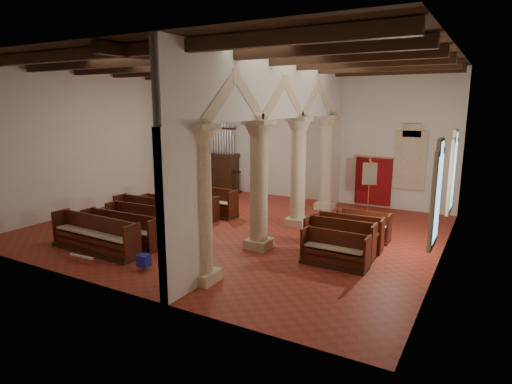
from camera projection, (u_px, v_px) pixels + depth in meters
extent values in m
plane|color=maroon|center=(236.00, 228.00, 15.88)|extent=(14.00, 14.00, 0.00)
plane|color=#342411|center=(234.00, 61.00, 14.66)|extent=(14.00, 14.00, 0.00)
cube|color=silver|center=(302.00, 137.00, 20.39)|extent=(14.00, 0.02, 6.00)
cube|color=silver|center=(101.00, 170.00, 10.16)|extent=(14.00, 0.02, 6.00)
cube|color=silver|center=(100.00, 140.00, 18.65)|extent=(0.02, 12.00, 6.00)
cube|color=silver|center=(448.00, 160.00, 11.90)|extent=(0.02, 12.00, 6.00)
cube|color=beige|center=(203.00, 276.00, 11.15)|extent=(0.75, 0.75, 0.30)
cylinder|color=beige|center=(201.00, 209.00, 10.78)|extent=(0.56, 0.56, 3.30)
cube|color=beige|center=(259.00, 244.00, 13.71)|extent=(0.75, 0.75, 0.30)
cylinder|color=beige|center=(259.00, 189.00, 13.34)|extent=(0.56, 0.56, 3.30)
cube|color=beige|center=(297.00, 222.00, 16.26)|extent=(0.75, 0.75, 0.30)
cylinder|color=beige|center=(298.00, 175.00, 15.90)|extent=(0.56, 0.56, 3.30)
cube|color=beige|center=(325.00, 205.00, 18.82)|extent=(0.75, 0.75, 0.30)
cylinder|color=beige|center=(326.00, 165.00, 18.46)|extent=(0.56, 0.56, 3.30)
cube|color=silver|center=(281.00, 89.00, 13.99)|extent=(0.25, 11.90, 1.93)
cube|color=#398069|center=(438.00, 199.00, 10.79)|extent=(0.03, 1.00, 2.20)
cube|color=#398069|center=(453.00, 176.00, 14.20)|extent=(0.03, 1.00, 2.20)
cube|color=#398069|center=(410.00, 160.00, 18.12)|extent=(1.00, 0.03, 2.20)
cube|color=#361E11|center=(219.00, 174.00, 22.56)|extent=(2.00, 0.80, 1.80)
cube|color=#361E11|center=(219.00, 155.00, 22.35)|extent=(2.10, 0.85, 0.20)
cube|color=#3E2C13|center=(236.00, 192.00, 22.22)|extent=(0.49, 0.49, 0.10)
cube|color=#3E2C13|center=(236.00, 182.00, 22.12)|extent=(0.24, 0.24, 1.11)
cube|color=#3E2C13|center=(235.00, 171.00, 21.93)|extent=(0.54, 0.44, 0.19)
cube|color=maroon|center=(373.00, 182.00, 19.01)|extent=(1.60, 0.06, 2.10)
cylinder|color=#C38E3D|center=(374.00, 157.00, 18.77)|extent=(1.80, 0.04, 0.04)
cone|color=#361E11|center=(367.00, 218.00, 17.16)|extent=(0.37, 0.37, 0.12)
cylinder|color=#C38E3D|center=(369.00, 189.00, 16.92)|extent=(0.04, 0.04, 2.47)
cylinder|color=#C38E3D|center=(370.00, 161.00, 16.69)|extent=(0.32, 0.67, 0.03)
cube|color=navy|center=(369.00, 174.00, 16.78)|extent=(0.52, 0.25, 0.87)
cube|color=navy|center=(144.00, 260.00, 11.91)|extent=(0.34, 0.28, 0.33)
cube|color=navy|center=(180.00, 248.00, 12.95)|extent=(0.35, 0.31, 0.30)
cube|color=#16389B|center=(205.00, 226.00, 15.28)|extent=(0.43, 0.39, 0.35)
cylinder|color=white|center=(82.00, 257.00, 12.51)|extent=(0.90, 0.15, 0.09)
cylinder|color=white|center=(123.00, 243.00, 13.73)|extent=(1.04, 0.16, 0.10)
cube|color=#361E11|center=(96.00, 250.00, 13.41)|extent=(3.42, 0.85, 0.11)
cube|color=#532111|center=(94.00, 241.00, 13.31)|extent=(3.25, 0.53, 0.48)
cube|color=#532111|center=(99.00, 231.00, 13.46)|extent=(3.24, 0.18, 1.01)
cube|color=#532111|center=(60.00, 225.00, 14.12)|extent=(0.09, 0.64, 1.01)
cube|color=#532111|center=(134.00, 241.00, 12.51)|extent=(0.09, 0.64, 1.01)
cube|color=#BFB08D|center=(93.00, 233.00, 13.25)|extent=(3.12, 0.48, 0.05)
cube|color=#361E11|center=(121.00, 244.00, 14.00)|extent=(3.00, 0.79, 0.10)
cube|color=#49260F|center=(119.00, 236.00, 13.90)|extent=(2.84, 0.48, 0.46)
cube|color=#49260F|center=(124.00, 227.00, 14.05)|extent=(2.83, 0.15, 0.97)
cube|color=#49260F|center=(90.00, 222.00, 14.61)|extent=(0.09, 0.61, 0.97)
cube|color=#49260F|center=(154.00, 234.00, 13.21)|extent=(0.09, 0.61, 0.97)
cube|color=#BFB08D|center=(119.00, 228.00, 13.85)|extent=(2.73, 0.44, 0.05)
cube|color=#361E11|center=(143.00, 235.00, 14.98)|extent=(2.84, 0.90, 0.10)
cube|color=#4B1610|center=(141.00, 227.00, 14.87)|extent=(2.67, 0.58, 0.47)
cube|color=#4B1610|center=(146.00, 218.00, 15.02)|extent=(2.65, 0.24, 0.99)
cube|color=#4B1610|center=(114.00, 214.00, 15.54)|extent=(0.11, 0.63, 0.99)
cube|color=#4B1610|center=(173.00, 225.00, 14.22)|extent=(0.11, 0.63, 0.99)
cube|color=#BFB08D|center=(141.00, 220.00, 14.82)|extent=(2.57, 0.53, 0.05)
cube|color=#361E11|center=(155.00, 228.00, 15.73)|extent=(3.54, 0.77, 0.11)
cube|color=#4B2410|center=(153.00, 221.00, 15.62)|extent=(3.39, 0.45, 0.49)
cube|color=#4B2410|center=(158.00, 212.00, 15.78)|extent=(3.39, 0.09, 1.03)
cube|color=#4B2410|center=(120.00, 208.00, 16.47)|extent=(0.08, 0.65, 1.03)
cube|color=#4B2410|center=(192.00, 219.00, 14.80)|extent=(0.08, 0.65, 1.03)
cube|color=#BFB08D|center=(153.00, 214.00, 15.57)|extent=(3.25, 0.40, 0.05)
cube|color=#361E11|center=(173.00, 221.00, 16.67)|extent=(2.83, 0.83, 0.10)
cube|color=#481C0F|center=(172.00, 215.00, 16.57)|extent=(2.66, 0.54, 0.43)
cube|color=#481C0F|center=(175.00, 208.00, 16.71)|extent=(2.64, 0.22, 0.91)
cube|color=#481C0F|center=(146.00, 205.00, 17.24)|extent=(0.10, 0.58, 0.91)
cube|color=#481C0F|center=(201.00, 213.00, 15.93)|extent=(0.10, 0.58, 0.91)
cube|color=#BFB08D|center=(171.00, 209.00, 16.53)|extent=(2.55, 0.49, 0.05)
cube|color=#361E11|center=(190.00, 216.00, 17.43)|extent=(2.62, 0.77, 0.09)
cube|color=#4C1A10|center=(189.00, 210.00, 17.33)|extent=(2.45, 0.48, 0.42)
cube|color=#4C1A10|center=(192.00, 204.00, 17.47)|extent=(2.44, 0.17, 0.89)
cube|color=#4C1A10|center=(166.00, 201.00, 17.95)|extent=(0.09, 0.56, 0.89)
cube|color=#4C1A10|center=(216.00, 208.00, 16.73)|extent=(0.09, 0.56, 0.89)
cube|color=#BFB08D|center=(189.00, 205.00, 17.29)|extent=(2.36, 0.44, 0.05)
cube|color=#361E11|center=(204.00, 213.00, 17.99)|extent=(3.16, 0.95, 0.11)
cube|color=#44150E|center=(203.00, 206.00, 17.88)|extent=(2.99, 0.61, 0.49)
cube|color=#44150E|center=(206.00, 198.00, 18.04)|extent=(2.97, 0.25, 1.04)
cube|color=#44150E|center=(175.00, 195.00, 18.63)|extent=(0.11, 0.66, 1.04)
cube|color=#44150E|center=(234.00, 203.00, 17.16)|extent=(0.11, 0.66, 1.04)
cube|color=#BFB08D|center=(203.00, 200.00, 17.83)|extent=(2.87, 0.56, 0.05)
cube|color=#361E11|center=(334.00, 264.00, 12.22)|extent=(1.93, 0.70, 0.10)
cube|color=#461A0F|center=(334.00, 256.00, 12.13)|extent=(1.78, 0.41, 0.43)
cube|color=#461A0F|center=(337.00, 246.00, 12.26)|extent=(1.77, 0.09, 0.91)
cube|color=#461A0F|center=(305.00, 242.00, 12.58)|extent=(0.08, 0.57, 0.91)
cube|color=#461A0F|center=(367.00, 253.00, 11.69)|extent=(0.08, 0.57, 0.91)
cube|color=#BFB08D|center=(334.00, 248.00, 12.08)|extent=(1.71, 0.37, 0.05)
cube|color=#361E11|center=(338.00, 255.00, 12.97)|extent=(2.12, 0.82, 0.11)
cube|color=#4F2511|center=(338.00, 246.00, 12.87)|extent=(1.96, 0.49, 0.48)
cube|color=#4F2511|center=(341.00, 235.00, 13.02)|extent=(1.95, 0.14, 1.02)
cube|color=#4F2511|center=(308.00, 232.00, 13.36)|extent=(0.10, 0.65, 1.02)
cube|color=#4F2511|center=(373.00, 242.00, 12.39)|extent=(0.10, 0.65, 1.02)
cube|color=#BFB08D|center=(339.00, 237.00, 12.81)|extent=(1.88, 0.45, 0.05)
cube|color=#361E11|center=(347.00, 246.00, 13.75)|extent=(2.20, 0.83, 0.10)
cube|color=#501511|center=(347.00, 238.00, 13.65)|extent=(2.04, 0.52, 0.46)
cube|color=#501511|center=(350.00, 229.00, 13.80)|extent=(2.02, 0.18, 0.97)
cube|color=#501511|center=(317.00, 226.00, 14.17)|extent=(0.11, 0.61, 0.97)
cube|color=#501511|center=(381.00, 235.00, 13.16)|extent=(0.11, 0.61, 0.97)
cube|color=#BFB08D|center=(348.00, 231.00, 13.60)|extent=(1.95, 0.47, 0.05)
cube|color=#361E11|center=(363.00, 238.00, 14.59)|extent=(1.77, 0.67, 0.09)
cube|color=#46170F|center=(363.00, 231.00, 14.49)|extent=(1.62, 0.39, 0.42)
cube|color=#46170F|center=(365.00, 223.00, 14.63)|extent=(1.62, 0.08, 0.89)
cube|color=#46170F|center=(339.00, 221.00, 14.91)|extent=(0.07, 0.56, 0.89)
cube|color=#46170F|center=(389.00, 228.00, 14.09)|extent=(0.07, 0.56, 0.89)
cube|color=#BFB08D|center=(363.00, 225.00, 14.45)|extent=(1.56, 0.35, 0.05)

